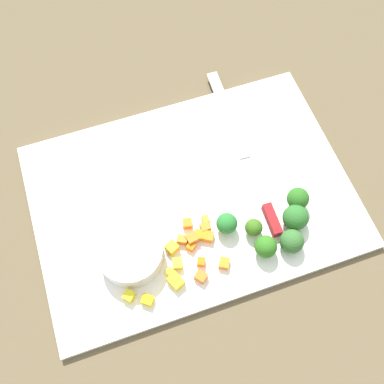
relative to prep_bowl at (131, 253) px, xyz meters
The scene contains 28 objects.
ground_plane 0.15m from the prep_bowl, 30.15° to the left, with size 4.00×4.00×0.00m, color brown.
cutting_board 0.15m from the prep_bowl, 30.15° to the left, with size 0.54×0.38×0.01m, color white.
prep_bowl is the anchor object (origin of this frame).
chef_knife 0.26m from the prep_bowl, 19.98° to the left, with size 0.03×0.35×0.02m.
carrot_dice_0 0.12m from the prep_bowl, ahead, with size 0.01×0.02×0.01m, color orange.
carrot_dice_1 0.12m from the prep_bowl, ahead, with size 0.02×0.02×0.01m, color orange.
carrot_dice_2 0.11m from the prep_bowl, 24.19° to the right, with size 0.01×0.01×0.01m, color orange.
carrot_dice_3 0.10m from the prep_bowl, ahead, with size 0.02×0.02×0.02m, color orange.
carrot_dice_4 0.13m from the prep_bowl, ahead, with size 0.01×0.02×0.01m, color orange.
carrot_dice_5 0.06m from the prep_bowl, 11.77° to the right, with size 0.01×0.01×0.01m, color orange.
carrot_dice_6 0.09m from the prep_bowl, ahead, with size 0.02×0.01×0.01m, color orange.
carrot_dice_7 0.15m from the prep_bowl, 23.73° to the right, with size 0.02×0.02×0.01m, color orange.
carrot_dice_8 0.10m from the prep_bowl, 12.94° to the left, with size 0.02×0.02×0.01m, color orange.
carrot_dice_9 0.13m from the prep_bowl, ahead, with size 0.01×0.01×0.01m, color orange.
carrot_dice_10 0.12m from the prep_bowl, 36.12° to the right, with size 0.02×0.02×0.01m, color orange.
carrot_dice_11 0.10m from the prep_bowl, ahead, with size 0.01×0.01×0.01m, color orange.
pepper_dice_0 0.07m from the prep_bowl, ahead, with size 0.02×0.02×0.02m, color yellow.
pepper_dice_1 0.07m from the prep_bowl, 109.14° to the right, with size 0.02×0.01×0.02m, color yellow.
pepper_dice_2 0.08m from the prep_bowl, 49.28° to the right, with size 0.02×0.02×0.02m, color yellow.
pepper_dice_3 0.08m from the prep_bowl, 29.17° to the right, with size 0.02×0.02×0.01m, color yellow.
pepper_dice_4 0.07m from the prep_bowl, 42.45° to the right, with size 0.01×0.01×0.01m, color yellow.
pepper_dice_5 0.08m from the prep_bowl, 87.15° to the right, with size 0.02×0.01×0.01m, color yellow.
broccoli_floret_0 0.27m from the prep_bowl, ahead, with size 0.04×0.04×0.04m.
broccoli_floret_1 0.26m from the prep_bowl, 14.54° to the right, with size 0.04×0.04×0.04m.
broccoli_floret_2 0.20m from the prep_bowl, ahead, with size 0.03×0.03×0.03m.
broccoli_floret_3 0.29m from the prep_bowl, ahead, with size 0.04×0.04×0.04m.
broccoli_floret_4 0.21m from the prep_bowl, 16.24° to the right, with size 0.04×0.04×0.04m.
broccoli_floret_5 0.16m from the prep_bowl, ahead, with size 0.03×0.03×0.04m.
Camera 1 is at (-0.11, -0.31, 0.71)m, focal length 41.90 mm.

